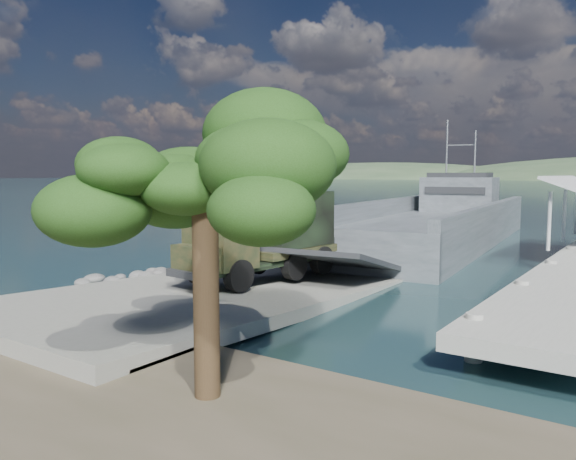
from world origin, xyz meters
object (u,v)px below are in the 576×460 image
at_px(landing_craft, 428,232).
at_px(overhang_tree, 202,175).
at_px(military_truck, 268,236).
at_px(soldier, 217,265).

relative_size(landing_craft, overhang_tree, 5.27).
bearing_deg(military_truck, landing_craft, 96.32).
height_order(military_truck, overhang_tree, overhang_tree).
bearing_deg(overhang_tree, military_truck, 120.08).
bearing_deg(soldier, landing_craft, 53.14).
bearing_deg(landing_craft, overhang_tree, -83.95).
height_order(soldier, overhang_tree, overhang_tree).
bearing_deg(landing_craft, soldier, -97.83).
relative_size(landing_craft, soldier, 21.72).
height_order(military_truck, soldier, military_truck).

